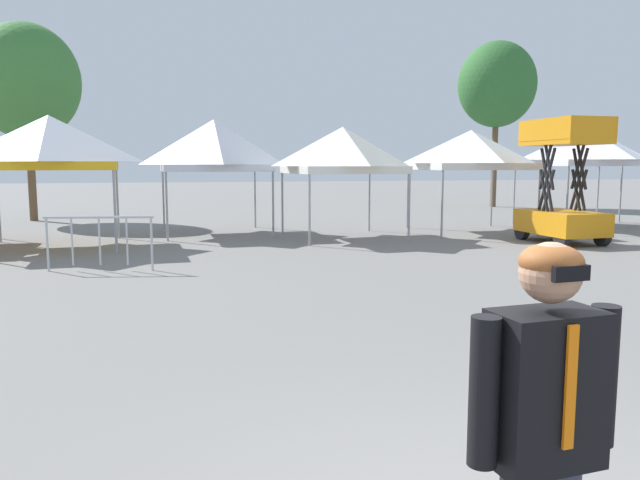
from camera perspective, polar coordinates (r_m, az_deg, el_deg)
canopy_tent_far_left at (r=16.48m, az=-24.01°, el=8.34°), size 3.32×3.32×3.26m
canopy_tent_behind_right at (r=18.40m, az=-9.89°, el=8.71°), size 3.17×3.17×3.37m
canopy_tent_behind_center at (r=17.14m, az=2.14°, el=8.41°), size 3.11×3.11×3.10m
canopy_tent_center at (r=19.24m, az=13.94°, el=8.18°), size 3.26×3.26×3.10m
canopy_tent_behind_left at (r=22.04m, az=23.70°, el=8.02°), size 3.66×3.66×3.28m
scissor_lift at (r=17.28m, az=21.72°, el=3.18°), size 1.44×2.33×3.23m
person_foreground at (r=2.59m, az=20.16°, el=-16.79°), size 0.65×0.28×1.78m
tree_behind_tents_left at (r=31.26m, az=16.24°, el=13.77°), size 3.69×3.69×7.90m
tree_behind_tents_center at (r=24.91m, az=-25.82°, el=13.21°), size 3.75×3.75×7.09m
crowd_barrier_mid_lot at (r=12.52m, az=-19.97°, el=0.67°), size 2.07×0.46×1.08m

